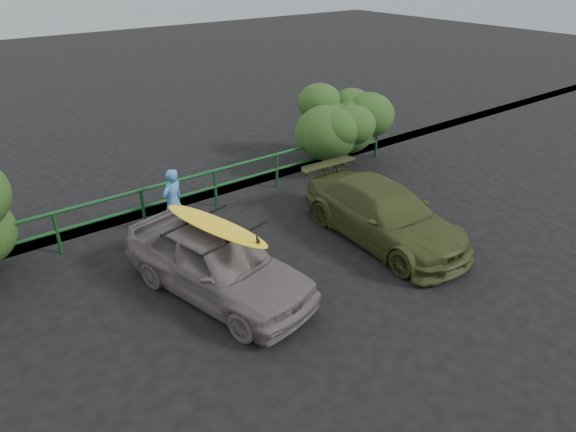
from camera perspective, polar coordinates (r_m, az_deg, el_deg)
name	(u,v)px	position (r m, az deg, el deg)	size (l,w,h in m)	color
ground	(305,314)	(9.79, 1.88, -10.78)	(80.00, 80.00, 0.00)	black
guardrail	(181,198)	(13.20, -11.84, 2.01)	(14.00, 0.08, 1.04)	#13451D
shrub_right	(320,129)	(15.87, 3.58, 9.67)	(3.20, 2.40, 2.46)	#284A1B
sedan	(217,262)	(10.02, -7.85, -5.06)	(1.69, 4.19, 1.43)	#645B5A
olive_vehicle	(384,214)	(12.03, 10.57, 0.25)	(1.82, 4.48, 1.30)	#3A401C
man	(173,202)	(12.33, -12.65, 1.56)	(0.59, 0.39, 1.62)	#3D7BB9
roof_rack	(215,228)	(9.64, -8.13, -1.34)	(1.65, 1.15, 0.05)	black
surfboard	(215,225)	(9.61, -8.16, -0.99)	(0.55, 2.63, 0.08)	yellow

